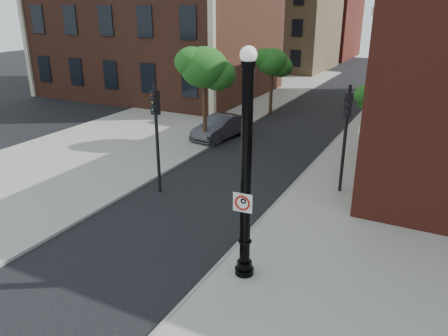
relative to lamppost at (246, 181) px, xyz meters
The scene contains 15 objects.
ground 4.38m from the lamppost, 165.76° to the right, with size 120.00×120.00×0.00m, color black.
sidewalk_right 10.20m from the lamppost, 71.89° to the left, with size 8.00×60.00×0.12m, color gray.
sidewalk_left 21.22m from the lamppost, 124.78° to the left, with size 10.00×50.00×0.12m, color gray.
curb_edge 9.78m from the lamppost, 95.72° to the left, with size 0.10×60.00×0.14m, color gray.
bg_building_tan_a 45.85m from the lamppost, 109.10° to the left, with size 12.00×12.00×12.00m, color #937850.
bg_building_red 59.20m from the lamppost, 104.66° to the left, with size 12.00×12.00×10.00m, color maroon.
lamppost is the anchor object (origin of this frame).
no_parking_sign 0.61m from the lamppost, 94.37° to the right, with size 0.57×0.10×0.57m.
parked_car 14.65m from the lamppost, 120.45° to the left, with size 1.50×4.30×1.42m, color #333238.
traffic_signal_left 7.21m from the lamppost, 145.62° to the left, with size 0.36×0.41×4.75m.
traffic_signal_right 7.57m from the lamppost, 81.75° to the left, with size 0.32×0.40×4.71m.
utility_pole 9.08m from the lamppost, 78.55° to the left, with size 0.09×0.09×4.49m, color #999999.
street_tree_a 13.12m from the lamppost, 124.53° to the left, with size 3.10×2.80×5.58m.
street_tree_b 20.72m from the lamppost, 109.32° to the left, with size 2.65×2.39×4.77m.
street_tree_c 13.32m from the lamppost, 84.42° to the left, with size 2.15×1.94×3.87m.
Camera 1 is at (7.55, -9.46, 7.76)m, focal length 35.00 mm.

